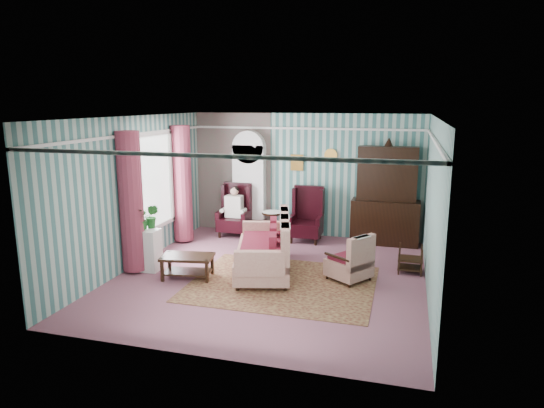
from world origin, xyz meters
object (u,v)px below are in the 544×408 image
(bookcase, at_px, (249,187))
(wingback_left, at_px, (234,210))
(wingback_right, at_px, (306,215))
(coffee_table, at_px, (188,267))
(sofa, at_px, (263,249))
(round_side_table, at_px, (272,224))
(floral_armchair, at_px, (349,253))
(dresser_hutch, at_px, (386,193))
(nest_table, at_px, (410,259))
(plant_stand, at_px, (145,250))
(seated_woman, at_px, (234,212))

(bookcase, bearing_deg, wingback_left, -122.66)
(wingback_right, distance_m, coffee_table, 3.37)
(wingback_left, xyz_separation_m, sofa, (1.39, -2.25, -0.17))
(wingback_left, relative_size, round_side_table, 2.08)
(bookcase, bearing_deg, floral_armchair, -43.79)
(round_side_table, bearing_deg, dresser_hutch, 2.64)
(dresser_hutch, xyz_separation_m, sofa, (-2.11, -2.52, -0.73))
(wingback_right, height_order, nest_table, wingback_right)
(coffee_table, bearing_deg, nest_table, 19.60)
(plant_stand, bearing_deg, bookcase, 71.51)
(wingback_right, bearing_deg, bookcase, 165.43)
(dresser_hutch, height_order, round_side_table, dresser_hutch)
(round_side_table, relative_size, plant_stand, 0.75)
(bookcase, xyz_separation_m, plant_stand, (-1.05, -3.14, -0.72))
(bookcase, height_order, nest_table, bookcase)
(dresser_hutch, height_order, coffee_table, dresser_hutch)
(nest_table, bearing_deg, floral_armchair, -146.72)
(plant_stand, height_order, coffee_table, plant_stand)
(nest_table, xyz_separation_m, sofa, (-2.68, -0.70, 0.18))
(bookcase, height_order, coffee_table, bookcase)
(floral_armchair, bearing_deg, coffee_table, 138.87)
(wingback_left, distance_m, nest_table, 4.37)
(wingback_left, bearing_deg, dresser_hutch, 4.41)
(wingback_right, distance_m, nest_table, 2.81)
(dresser_hutch, distance_m, nest_table, 2.11)
(wingback_left, relative_size, wingback_right, 1.00)
(wingback_right, bearing_deg, floral_armchair, -60.87)
(nest_table, xyz_separation_m, plant_stand, (-4.87, -1.20, 0.13))
(wingback_left, distance_m, coffee_table, 2.97)
(plant_stand, xyz_separation_m, sofa, (2.19, 0.50, 0.05))
(plant_stand, height_order, sofa, sofa)
(bookcase, distance_m, floral_armchair, 3.86)
(sofa, relative_size, coffee_table, 2.36)
(floral_armchair, bearing_deg, plant_stand, 132.68)
(round_side_table, bearing_deg, wingback_right, -10.01)
(nest_table, relative_size, sofa, 0.25)
(sofa, bearing_deg, floral_armchair, -104.92)
(round_side_table, xyz_separation_m, coffee_table, (-0.74, -3.09, -0.09))
(round_side_table, height_order, nest_table, round_side_table)
(wingback_right, height_order, round_side_table, wingback_right)
(coffee_table, bearing_deg, wingback_right, 61.64)
(bookcase, xyz_separation_m, round_side_table, (0.65, -0.24, -0.82))
(round_side_table, distance_m, floral_armchair, 3.20)
(sofa, bearing_deg, wingback_left, 16.76)
(bookcase, bearing_deg, coffee_table, -91.50)
(bookcase, relative_size, sofa, 1.03)
(wingback_right, height_order, seated_woman, wingback_right)
(bookcase, relative_size, wingback_left, 1.79)
(floral_armchair, distance_m, coffee_table, 2.94)
(wingback_left, relative_size, floral_armchair, 1.22)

